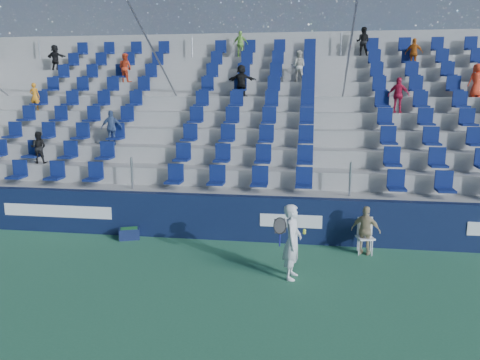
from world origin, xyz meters
name	(u,v)px	position (x,y,z in m)	size (l,w,h in m)	color
ground	(209,288)	(0.00, 0.00, 0.00)	(70.00, 70.00, 0.00)	#2F6F4D
sponsor_wall	(235,218)	(0.00, 3.15, 0.60)	(24.00, 0.32, 1.20)	#101A3B
grandstand	(257,140)	(0.00, 8.24, 2.13)	(24.00, 8.17, 6.63)	#999A95
tennis_player	(292,242)	(1.63, 0.77, 0.81)	(0.69, 0.65, 1.62)	silver
line_judge_chair	(365,233)	(3.34, 2.64, 0.50)	(0.47, 0.48, 0.88)	white
line_judge	(366,231)	(3.34, 2.50, 0.60)	(0.71, 0.29, 1.21)	tan
ball_bin	(129,233)	(-2.81, 2.75, 0.16)	(0.63, 0.52, 0.30)	#10193C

